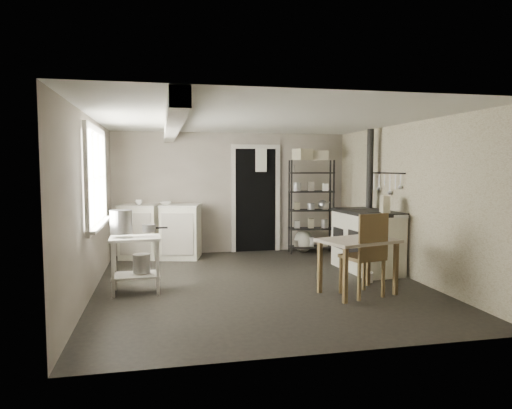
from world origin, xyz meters
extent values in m
plane|color=black|center=(0.00, 0.00, 0.00)|extent=(5.00, 5.00, 0.00)
plane|color=silver|center=(0.00, 0.00, 2.30)|extent=(5.00, 5.00, 0.00)
cube|color=#A49A8C|center=(0.00, 2.50, 1.15)|extent=(4.50, 0.02, 2.30)
cube|color=#A49A8C|center=(0.00, -2.50, 1.15)|extent=(4.50, 0.02, 2.30)
cube|color=#A49A8C|center=(-2.25, 0.00, 1.15)|extent=(0.02, 5.00, 2.30)
cube|color=#A49A8C|center=(2.25, 0.00, 1.15)|extent=(0.02, 5.00, 2.30)
cylinder|color=#B0B0B2|center=(-1.87, -0.11, 0.94)|extent=(0.38, 0.38, 0.31)
cylinder|color=#B0B0B2|center=(-1.52, -0.12, 0.85)|extent=(0.18, 0.18, 0.10)
cylinder|color=#B0B0B2|center=(-1.62, -0.11, 0.39)|extent=(0.29, 0.29, 0.24)
imported|color=white|center=(-1.28, 2.18, 0.96)|extent=(0.35, 0.35, 0.07)
imported|color=white|center=(-1.74, 2.14, 0.97)|extent=(0.14, 0.14, 0.10)
imported|color=white|center=(1.16, 2.11, 1.36)|extent=(0.10, 0.10, 0.17)
cube|color=beige|center=(1.26, 2.04, 2.01)|extent=(0.38, 0.36, 0.21)
cube|color=beige|center=(1.65, 2.13, 1.99)|extent=(0.33, 0.32, 0.18)
cube|color=beige|center=(1.92, 0.05, 1.01)|extent=(0.14, 0.20, 0.27)
imported|color=white|center=(1.35, -0.88, 0.81)|extent=(0.13, 0.13, 0.10)
ellipsoid|color=white|center=(1.33, 2.17, 0.24)|extent=(0.37, 0.32, 0.43)
cylinder|color=white|center=(1.54, -0.25, 0.07)|extent=(0.15, 0.15, 0.14)
camera|label=1|loc=(-1.37, -6.19, 1.64)|focal=32.00mm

